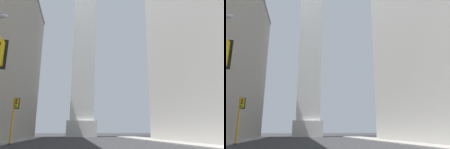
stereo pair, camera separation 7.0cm
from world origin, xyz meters
The scene contains 3 objects.
sidewalk_right centered at (12.01, 22.58, 0.07)m, with size 5.00×75.26×0.15m, color gray.
obelisk centered at (0.00, 62.72, 37.07)m, with size 8.03×8.03×76.31m.
traffic_light_mid_left centered at (-9.07, 27.68, 3.59)m, with size 0.78×0.50×5.43m.
Camera 2 is at (-1.94, -0.12, 1.45)m, focal length 35.00 mm.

